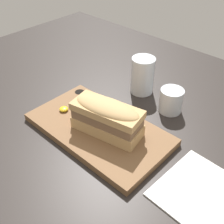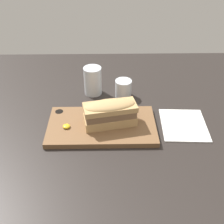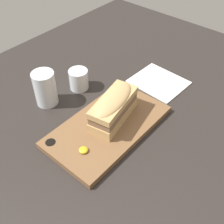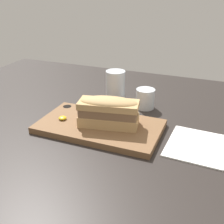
% 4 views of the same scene
% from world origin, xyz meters
% --- Properties ---
extents(dining_table, '(1.53, 1.25, 0.02)m').
position_xyz_m(dining_table, '(0.00, 0.00, 0.01)').
color(dining_table, '#282321').
rests_on(dining_table, ground).
extents(serving_board, '(0.37, 0.20, 0.02)m').
position_xyz_m(serving_board, '(-0.02, 0.02, 0.03)').
color(serving_board, brown).
rests_on(serving_board, dining_table).
extents(sandwich, '(0.18, 0.10, 0.09)m').
position_xyz_m(sandwich, '(0.01, 0.02, 0.09)').
color(sandwich, tan).
rests_on(sandwich, serving_board).
extents(mustard_dollop, '(0.02, 0.02, 0.01)m').
position_xyz_m(mustard_dollop, '(-0.13, 0.00, 0.04)').
color(mustard_dollop, gold).
rests_on(mustard_dollop, serving_board).
extents(water_glass, '(0.07, 0.07, 0.11)m').
position_xyz_m(water_glass, '(-0.05, 0.24, 0.07)').
color(water_glass, silver).
rests_on(water_glass, dining_table).
extents(wine_glass, '(0.07, 0.07, 0.07)m').
position_xyz_m(wine_glass, '(0.07, 0.22, 0.05)').
color(wine_glass, silver).
rests_on(wine_glass, dining_table).
extents(napkin, '(0.16, 0.18, 0.00)m').
position_xyz_m(napkin, '(0.27, 0.03, 0.02)').
color(napkin, white).
rests_on(napkin, dining_table).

